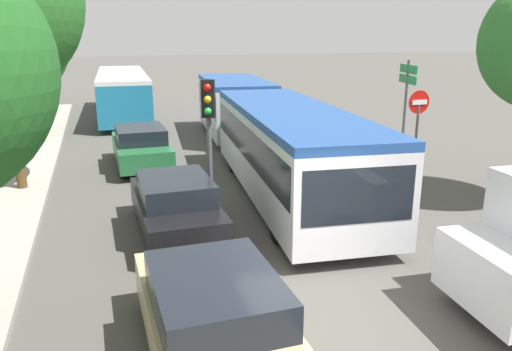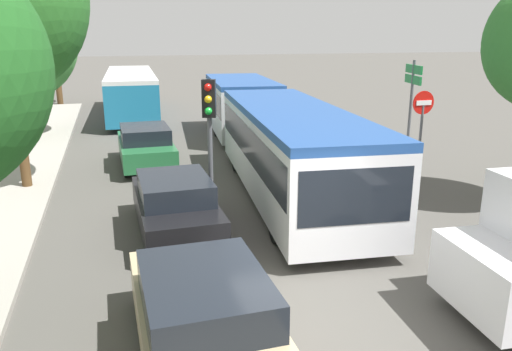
{
  "view_description": "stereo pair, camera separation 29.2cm",
  "coord_description": "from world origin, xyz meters",
  "px_view_note": "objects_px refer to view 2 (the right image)",
  "views": [
    {
      "loc": [
        -3.23,
        -6.35,
        4.46
      ],
      "look_at": [
        0.2,
        4.5,
        1.2
      ],
      "focal_mm": 35.0,
      "sensor_mm": 36.0,
      "label": 1
    },
    {
      "loc": [
        -2.95,
        -6.43,
        4.46
      ],
      "look_at": [
        0.2,
        4.5,
        1.2
      ],
      "focal_mm": 35.0,
      "sensor_mm": 36.0,
      "label": 2
    }
  ],
  "objects_px": {
    "city_bus_rear": "(131,91)",
    "queued_car_tan": "(205,319)",
    "traffic_light": "(209,117)",
    "tree_left_far": "(27,41)",
    "queued_car_black": "(175,205)",
    "no_entry_sign": "(422,123)",
    "queued_car_green": "(146,146)",
    "tree_left_distant": "(53,30)",
    "direction_sign_post": "(412,92)",
    "articulated_bus": "(265,124)"
  },
  "relations": [
    {
      "from": "queued_car_black",
      "to": "traffic_light",
      "type": "xyz_separation_m",
      "value": [
        1.02,
        0.94,
        1.81
      ]
    },
    {
      "from": "traffic_light",
      "to": "tree_left_distant",
      "type": "distance_m",
      "value": 23.51
    },
    {
      "from": "direction_sign_post",
      "to": "queued_car_black",
      "type": "bearing_deg",
      "value": 37.42
    },
    {
      "from": "queued_car_black",
      "to": "tree_left_distant",
      "type": "distance_m",
      "value": 24.44
    },
    {
      "from": "city_bus_rear",
      "to": "queued_car_tan",
      "type": "relative_size",
      "value": 2.74
    },
    {
      "from": "city_bus_rear",
      "to": "traffic_light",
      "type": "xyz_separation_m",
      "value": [
        1.17,
        -16.83,
        1.11
      ]
    },
    {
      "from": "traffic_light",
      "to": "queued_car_green",
      "type": "bearing_deg",
      "value": -149.48
    },
    {
      "from": "direction_sign_post",
      "to": "articulated_bus",
      "type": "bearing_deg",
      "value": -4.5
    },
    {
      "from": "traffic_light",
      "to": "tree_left_distant",
      "type": "relative_size",
      "value": 0.54
    },
    {
      "from": "queued_car_green",
      "to": "traffic_light",
      "type": "distance_m",
      "value": 5.85
    },
    {
      "from": "traffic_light",
      "to": "tree_left_far",
      "type": "height_order",
      "value": "tree_left_far"
    },
    {
      "from": "no_entry_sign",
      "to": "tree_left_far",
      "type": "distance_m",
      "value": 16.37
    },
    {
      "from": "articulated_bus",
      "to": "queued_car_tan",
      "type": "height_order",
      "value": "articulated_bus"
    },
    {
      "from": "city_bus_rear",
      "to": "tree_left_distant",
      "type": "height_order",
      "value": "tree_left_distant"
    },
    {
      "from": "tree_left_distant",
      "to": "articulated_bus",
      "type": "bearing_deg",
      "value": -65.9
    },
    {
      "from": "queued_car_tan",
      "to": "tree_left_far",
      "type": "height_order",
      "value": "tree_left_far"
    },
    {
      "from": "queued_car_black",
      "to": "direction_sign_post",
      "type": "xyz_separation_m",
      "value": [
        8.53,
        3.94,
        1.87
      ]
    },
    {
      "from": "tree_left_distant",
      "to": "queued_car_tan",
      "type": "bearing_deg",
      "value": -81.71
    },
    {
      "from": "queued_car_tan",
      "to": "queued_car_green",
      "type": "distance_m",
      "value": 11.28
    },
    {
      "from": "direction_sign_post",
      "to": "queued_car_green",
      "type": "bearing_deg",
      "value": -2.93
    },
    {
      "from": "articulated_bus",
      "to": "tree_left_far",
      "type": "xyz_separation_m",
      "value": [
        -8.26,
        7.37,
        2.7
      ]
    },
    {
      "from": "queued_car_tan",
      "to": "queued_car_black",
      "type": "xyz_separation_m",
      "value": [
        0.22,
        4.91,
        -0.03
      ]
    },
    {
      "from": "queued_car_tan",
      "to": "traffic_light",
      "type": "bearing_deg",
      "value": -12.92
    },
    {
      "from": "queued_car_black",
      "to": "direction_sign_post",
      "type": "distance_m",
      "value": 9.57
    },
    {
      "from": "queued_car_black",
      "to": "city_bus_rear",
      "type": "bearing_deg",
      "value": -0.46
    },
    {
      "from": "queued_car_black",
      "to": "queued_car_green",
      "type": "bearing_deg",
      "value": 0.91
    },
    {
      "from": "queued_car_tan",
      "to": "tree_left_far",
      "type": "xyz_separation_m",
      "value": [
        -4.23,
        17.68,
        3.43
      ]
    },
    {
      "from": "queued_car_green",
      "to": "tree_left_far",
      "type": "xyz_separation_m",
      "value": [
        -4.24,
        6.4,
        3.44
      ]
    },
    {
      "from": "traffic_light",
      "to": "queued_car_black",
      "type": "bearing_deg",
      "value": -29.63
    },
    {
      "from": "articulated_bus",
      "to": "city_bus_rear",
      "type": "height_order",
      "value": "articulated_bus"
    },
    {
      "from": "traffic_light",
      "to": "tree_left_far",
      "type": "distance_m",
      "value": 13.13
    },
    {
      "from": "queued_car_black",
      "to": "traffic_light",
      "type": "distance_m",
      "value": 2.28
    },
    {
      "from": "articulated_bus",
      "to": "queued_car_black",
      "type": "bearing_deg",
      "value": -29.73
    },
    {
      "from": "queued_car_black",
      "to": "no_entry_sign",
      "type": "xyz_separation_m",
      "value": [
        7.66,
        1.99,
        1.19
      ]
    },
    {
      "from": "articulated_bus",
      "to": "city_bus_rear",
      "type": "relative_size",
      "value": 1.52
    },
    {
      "from": "traffic_light",
      "to": "tree_left_distant",
      "type": "xyz_separation_m",
      "value": [
        -5.41,
        22.78,
        2.11
      ]
    },
    {
      "from": "city_bus_rear",
      "to": "direction_sign_post",
      "type": "distance_m",
      "value": 16.37
    },
    {
      "from": "queued_car_black",
      "to": "tree_left_far",
      "type": "xyz_separation_m",
      "value": [
        -4.45,
        12.77,
        3.46
      ]
    },
    {
      "from": "no_entry_sign",
      "to": "tree_left_distant",
      "type": "height_order",
      "value": "tree_left_distant"
    },
    {
      "from": "city_bus_rear",
      "to": "no_entry_sign",
      "type": "xyz_separation_m",
      "value": [
        7.81,
        -15.78,
        0.49
      ]
    },
    {
      "from": "queued_car_green",
      "to": "direction_sign_post",
      "type": "relative_size",
      "value": 1.13
    },
    {
      "from": "queued_car_tan",
      "to": "queued_car_black",
      "type": "height_order",
      "value": "queued_car_tan"
    },
    {
      "from": "queued_car_green",
      "to": "tree_left_far",
      "type": "relative_size",
      "value": 0.6
    },
    {
      "from": "tree_left_far",
      "to": "no_entry_sign",
      "type": "bearing_deg",
      "value": -41.67
    },
    {
      "from": "queued_car_black",
      "to": "queued_car_green",
      "type": "height_order",
      "value": "queued_car_green"
    },
    {
      "from": "queued_car_green",
      "to": "direction_sign_post",
      "type": "height_order",
      "value": "direction_sign_post"
    },
    {
      "from": "queued_car_green",
      "to": "city_bus_rear",
      "type": "bearing_deg",
      "value": -1.23
    },
    {
      "from": "no_entry_sign",
      "to": "queued_car_black",
      "type": "bearing_deg",
      "value": -75.48
    },
    {
      "from": "city_bus_rear",
      "to": "tree_left_distant",
      "type": "relative_size",
      "value": 1.8
    },
    {
      "from": "queued_car_green",
      "to": "tree_left_far",
      "type": "distance_m",
      "value": 8.41
    }
  ]
}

